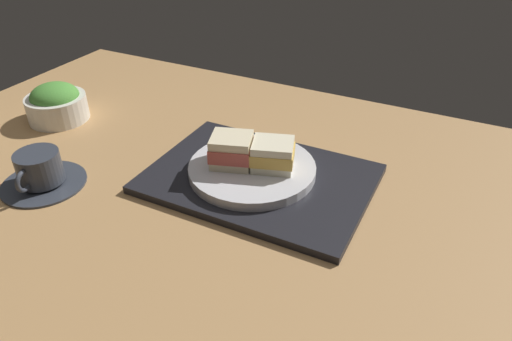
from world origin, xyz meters
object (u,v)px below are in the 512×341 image
(salad_bowl, at_px, (56,103))
(coffee_cup, at_px, (40,172))
(sandwich_near, at_px, (273,155))
(sandwich_plate, at_px, (252,169))
(sandwich_far, at_px, (232,150))

(salad_bowl, distance_m, coffee_cup, 0.26)
(sandwich_near, xyz_separation_m, salad_bowl, (0.53, -0.01, -0.02))
(sandwich_near, distance_m, coffee_cup, 0.41)
(sandwich_plate, bearing_deg, salad_bowl, -2.43)
(sandwich_plate, xyz_separation_m, salad_bowl, (0.49, -0.02, 0.02))
(sandwich_far, relative_size, coffee_cup, 0.61)
(sandwich_plate, distance_m, salad_bowl, 0.49)
(sandwich_plate, distance_m, sandwich_far, 0.05)
(sandwich_plate, relative_size, sandwich_near, 2.52)
(sandwich_near, height_order, salad_bowl, salad_bowl)
(sandwich_far, distance_m, coffee_cup, 0.34)
(sandwich_near, bearing_deg, sandwich_plate, 18.31)
(salad_bowl, bearing_deg, sandwich_plate, 177.57)
(sandwich_plate, height_order, coffee_cup, coffee_cup)
(sandwich_plate, relative_size, salad_bowl, 1.76)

